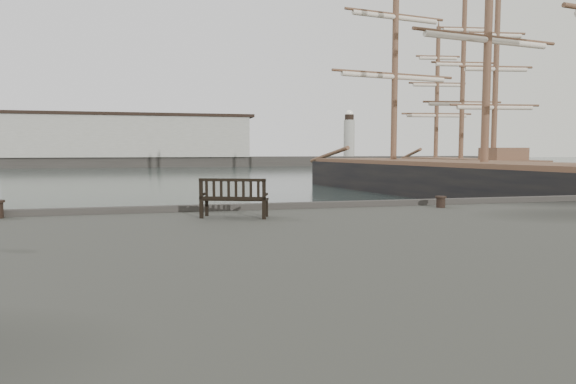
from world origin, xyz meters
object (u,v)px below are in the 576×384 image
bench (234,205)px  tall_ship_main (483,189)px  tall_ship_far (460,174)px  bollard_right (441,202)px

bench → tall_ship_main: bearing=61.1°
tall_ship_main → tall_ship_far: tall_ship_main is taller
bench → tall_ship_far: size_ratio=0.07×
bollard_right → bench: bearing=-172.5°
bench → tall_ship_far: tall_ship_far is taller
tall_ship_main → tall_ship_far: size_ratio=1.49×
bench → tall_ship_main: size_ratio=0.05×
bench → tall_ship_far: 46.77m
bench → tall_ship_far: (29.63, 36.16, -1.15)m
bollard_right → tall_ship_main: size_ratio=0.01×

